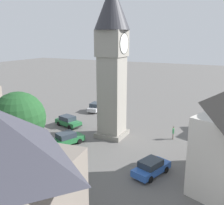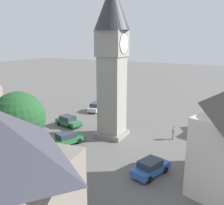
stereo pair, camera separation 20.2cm
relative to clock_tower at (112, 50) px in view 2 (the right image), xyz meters
name	(u,v)px [view 2 (the right image)]	position (x,y,z in m)	size (l,w,h in m)	color
ground_plane	(112,136)	(0.00, 0.00, -11.12)	(200.00, 200.00, 0.00)	#605E5B
clock_tower	(112,50)	(0.00, 0.00, 0.00)	(4.31, 4.31, 19.09)	gray
car_blue_kerb	(96,107)	(9.12, 7.75, -10.36)	(4.30, 2.16, 1.53)	silver
car_silver_kerb	(151,167)	(-7.19, -7.76, -10.36)	(4.45, 2.92, 1.53)	#2D5BB7
car_red_corner	(67,138)	(-5.03, 3.57, -10.36)	(4.46, 3.15, 1.53)	#236B38
car_white_side	(68,121)	(0.44, 7.41, -10.36)	(2.64, 4.41, 1.53)	#236B38
pedestrian	(173,132)	(2.44, -7.50, -10.11)	(0.55, 0.30, 1.69)	#706656
tree	(18,118)	(-10.69, 5.13, -6.39)	(5.40, 5.40, 7.44)	brown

